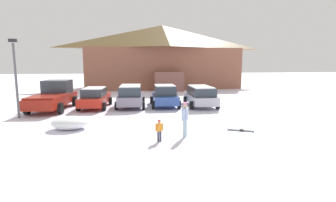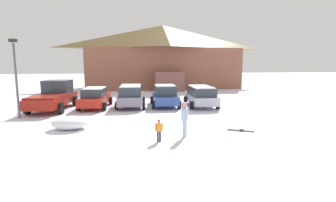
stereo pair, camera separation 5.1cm
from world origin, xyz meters
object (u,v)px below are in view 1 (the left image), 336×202
at_px(parked_grey_wagon, 131,95).
at_px(pair_of_skis, 241,130).
at_px(parked_red_sedan, 95,97).
at_px(pickup_truck, 54,96).
at_px(parked_silver_wagon, 201,95).
at_px(skier_child_in_orange_jacket, 159,129).
at_px(plowed_snow_pile, 70,123).
at_px(parked_blue_hatchback, 165,96).
at_px(skier_adult_in_blue_parka, 185,118).
at_px(lamp_post, 16,74).
at_px(ski_lodge, 162,56).

xyz_separation_m(parked_grey_wagon, pair_of_skis, (5.58, -8.37, -0.91)).
xyz_separation_m(parked_red_sedan, pickup_truck, (-3.00, -0.21, 0.18)).
bearing_deg(pair_of_skis, parked_silver_wagon, 89.76).
xyz_separation_m(skier_child_in_orange_jacket, plowed_snow_pile, (-4.43, 2.93, -0.21)).
bearing_deg(skier_child_in_orange_jacket, parked_blue_hatchback, 80.69).
bearing_deg(plowed_snow_pile, parked_grey_wagon, 63.83).
height_order(parked_red_sedan, skier_adult_in_blue_parka, skier_adult_in_blue_parka).
relative_size(parked_red_sedan, plowed_snow_pile, 2.50).
distance_m(pickup_truck, skier_child_in_orange_jacket, 11.72).
relative_size(parked_blue_hatchback, pair_of_skis, 3.25).
relative_size(parked_blue_hatchback, skier_adult_in_blue_parka, 2.60).
relative_size(parked_blue_hatchback, pickup_truck, 0.73).
bearing_deg(plowed_snow_pile, pickup_truck, 111.08).
height_order(skier_adult_in_blue_parka, lamp_post, lamp_post).
relative_size(parked_red_sedan, pair_of_skis, 3.60).
height_order(parked_blue_hatchback, pair_of_skis, parked_blue_hatchback).
relative_size(parked_grey_wagon, parked_silver_wagon, 0.93).
relative_size(skier_child_in_orange_jacket, skier_adult_in_blue_parka, 0.59).
xyz_separation_m(ski_lodge, skier_adult_in_blue_parka, (-2.14, -24.93, -3.43)).
relative_size(ski_lodge, skier_child_in_orange_jacket, 21.52).
relative_size(parked_grey_wagon, skier_adult_in_blue_parka, 2.65).
xyz_separation_m(parked_red_sedan, lamp_post, (-4.36, -3.27, 2.01)).
bearing_deg(parked_grey_wagon, parked_silver_wagon, -4.97).
relative_size(parked_grey_wagon, plowed_snow_pile, 2.30).
distance_m(parked_red_sedan, skier_child_in_orange_jacket, 10.41).
bearing_deg(pair_of_skis, skier_adult_in_blue_parka, -168.30).
relative_size(pickup_truck, lamp_post, 1.20).
height_order(ski_lodge, parked_grey_wagon, ski_lodge).
xyz_separation_m(parked_red_sedan, skier_child_in_orange_jacket, (3.93, -9.64, -0.25)).
bearing_deg(skier_adult_in_blue_parka, lamp_post, 148.81).
bearing_deg(parked_blue_hatchback, skier_child_in_orange_jacket, -99.31).
xyz_separation_m(skier_child_in_orange_jacket, pair_of_skis, (4.42, 1.21, -0.54)).
height_order(skier_adult_in_blue_parka, pair_of_skis, skier_adult_in_blue_parka).
height_order(ski_lodge, lamp_post, ski_lodge).
distance_m(skier_adult_in_blue_parka, plowed_snow_pile, 6.22).
height_order(parked_silver_wagon, skier_child_in_orange_jacket, parked_silver_wagon).
bearing_deg(pair_of_skis, ski_lodge, 92.31).
xyz_separation_m(pickup_truck, lamp_post, (-1.36, -3.06, 1.83)).
relative_size(ski_lodge, plowed_snow_pile, 11.08).
height_order(parked_silver_wagon, lamp_post, lamp_post).
bearing_deg(pickup_truck, pair_of_skis, -35.91).
height_order(ski_lodge, pair_of_skis, ski_lodge).
relative_size(skier_child_in_orange_jacket, pair_of_skis, 0.74).
height_order(ski_lodge, pickup_truck, ski_lodge).
bearing_deg(parked_blue_hatchback, pickup_truck, -179.14).
bearing_deg(plowed_snow_pile, parked_silver_wagon, 34.75).
relative_size(parked_grey_wagon, pair_of_skis, 3.31).
height_order(parked_grey_wagon, lamp_post, lamp_post).
distance_m(parked_blue_hatchback, pair_of_skis, 8.86).
bearing_deg(pickup_truck, plowed_snow_pile, -68.92).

